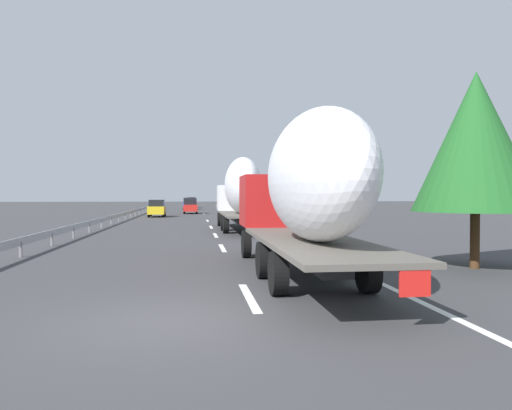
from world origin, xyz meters
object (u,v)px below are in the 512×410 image
Objects in this scene: truck_lead at (241,191)px; truck_trailing at (305,189)px; car_white_van at (191,202)px; car_red_compact at (190,206)px; car_yellow_coupe at (157,208)px; road_sign at (250,198)px; car_blue_sedan at (189,204)px.

truck_trailing is (-18.65, -0.00, -0.12)m from truck_lead.
car_white_van and car_red_compact have the same top height.
truck_lead is 3.34× the size of car_yellow_coupe.
car_red_compact is (9.01, -3.55, 0.04)m from car_yellow_coupe.
car_yellow_coupe is 0.96× the size of car_red_compact.
car_red_compact is at bearing 6.43° from truck_lead.
truck_lead is at bearing 171.75° from road_sign.
car_blue_sedan is (67.11, 3.89, -1.57)m from truck_trailing.
car_red_compact reaches higher than car_blue_sedan.
car_white_van is at bearing -1.92° from car_blue_sedan.
truck_trailing reaches higher than car_yellow_coupe.
truck_lead is 60.99m from car_white_van.
truck_trailing reaches higher than road_sign.
truck_lead is at bearing -173.57° from car_red_compact.
truck_trailing is 49.52m from car_red_compact.
car_white_van is at bearing -5.16° from car_yellow_coupe.
car_white_van is 39.32m from car_yellow_coupe.
car_blue_sedan is at bearing 3.32° from truck_trailing.
road_sign reaches higher than car_blue_sedan.
car_yellow_coupe is (40.36, 7.01, -1.61)m from truck_trailing.
car_yellow_coupe is (-39.16, 3.54, -0.04)m from car_white_van.
car_red_compact is 11.47m from road_sign.
car_blue_sedan is 28.00m from road_sign.
car_blue_sedan is 0.97× the size of car_white_van.
road_sign is (-27.09, -6.99, 1.07)m from car_blue_sedan.
car_blue_sedan is at bearing 178.08° from car_white_van.
truck_trailing is 3.02× the size of car_blue_sedan.
car_white_van is (79.52, 3.48, -1.57)m from truck_trailing.
truck_trailing is 3.02× the size of car_red_compact.
road_sign is at bearing -144.94° from car_red_compact.
truck_trailing reaches higher than car_white_van.
road_sign is (-0.33, -10.11, 1.11)m from car_yellow_coupe.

